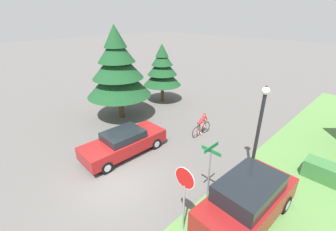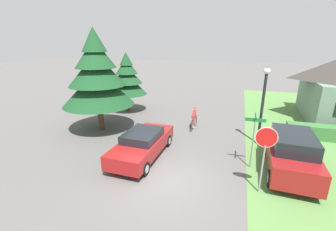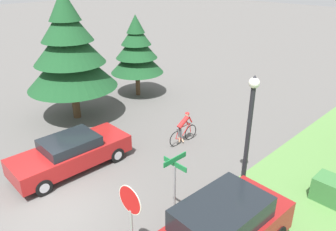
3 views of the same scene
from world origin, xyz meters
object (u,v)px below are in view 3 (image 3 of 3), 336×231
(sedan_left_lane, at_px, (71,153))
(parked_suv_right, at_px, (221,231))
(cyclist, at_px, (183,129))
(street_lamp, at_px, (249,125))
(stop_sign, at_px, (131,212))
(conifer_tall_near, at_px, (69,51))
(conifer_tall_far, at_px, (137,51))
(street_name_sign, at_px, (175,181))

(sedan_left_lane, bearing_deg, parked_suv_right, -83.65)
(cyclist, height_order, street_lamp, street_lamp)
(sedan_left_lane, distance_m, stop_sign, 5.92)
(parked_suv_right, distance_m, street_lamp, 3.61)
(conifer_tall_near, bearing_deg, conifer_tall_far, 93.73)
(street_name_sign, height_order, conifer_tall_near, conifer_tall_near)
(parked_suv_right, xyz_separation_m, conifer_tall_near, (-11.34, 2.11, 2.71))
(sedan_left_lane, height_order, street_lamp, street_lamp)
(stop_sign, bearing_deg, cyclist, -59.82)
(cyclist, bearing_deg, street_name_sign, -137.19)
(sedan_left_lane, relative_size, street_name_sign, 1.81)
(parked_suv_right, bearing_deg, conifer_tall_near, 82.03)
(cyclist, height_order, parked_suv_right, parked_suv_right)
(sedan_left_lane, xyz_separation_m, parked_suv_right, (7.00, 0.65, 0.24))
(street_lamp, distance_m, street_name_sign, 3.19)
(parked_suv_right, bearing_deg, cyclist, 54.36)
(stop_sign, bearing_deg, conifer_tall_near, -24.63)
(conifer_tall_far, bearing_deg, sedan_left_lane, -57.85)
(sedan_left_lane, relative_size, parked_suv_right, 1.05)
(conifer_tall_near, bearing_deg, cyclist, 18.72)
(sedan_left_lane, bearing_deg, cyclist, -18.55)
(cyclist, bearing_deg, conifer_tall_near, 111.45)
(parked_suv_right, height_order, street_name_sign, street_name_sign)
(street_lamp, relative_size, street_name_sign, 1.71)
(sedan_left_lane, relative_size, cyclist, 2.77)
(street_lamp, bearing_deg, parked_suv_right, -67.97)
(stop_sign, bearing_deg, parked_suv_right, -126.58)
(sedan_left_lane, height_order, cyclist, cyclist)
(parked_suv_right, relative_size, street_name_sign, 1.72)
(conifer_tall_near, height_order, conifer_tall_far, conifer_tall_near)
(sedan_left_lane, xyz_separation_m, street_name_sign, (5.33, 0.52, 1.12))
(cyclist, relative_size, street_name_sign, 0.65)
(sedan_left_lane, relative_size, street_lamp, 1.06)
(stop_sign, relative_size, conifer_tall_far, 0.55)
(street_lamp, distance_m, conifer_tall_near, 10.24)
(street_lamp, bearing_deg, cyclist, 162.61)
(sedan_left_lane, xyz_separation_m, conifer_tall_near, (-4.34, 2.76, 2.95))
(sedan_left_lane, distance_m, street_name_sign, 5.47)
(stop_sign, xyz_separation_m, street_lamp, (0.22, 4.89, 0.82))
(stop_sign, bearing_deg, sedan_left_lane, -15.78)
(street_lamp, bearing_deg, conifer_tall_far, 159.77)
(stop_sign, height_order, conifer_tall_near, conifer_tall_near)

